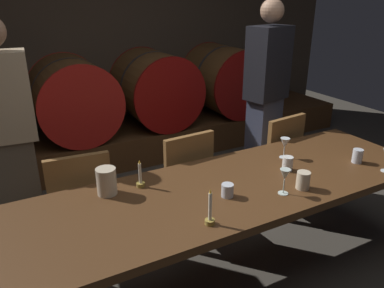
# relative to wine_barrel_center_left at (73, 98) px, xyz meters

# --- Properties ---
(ground_plane) EXTENTS (8.75, 8.75, 0.00)m
(ground_plane) POSITION_rel_wine_barrel_center_left_xyz_m (0.46, -2.38, -0.77)
(ground_plane) COLOR #3F3A33
(back_wall) EXTENTS (6.73, 0.24, 2.70)m
(back_wall) POSITION_rel_wine_barrel_center_left_xyz_m (0.46, 0.55, 0.58)
(back_wall) COLOR #473A2D
(back_wall) RESTS_ON ground
(barrel_shelf) EXTENTS (6.06, 0.90, 0.35)m
(barrel_shelf) POSITION_rel_wine_barrel_center_left_xyz_m (0.46, 0.00, -0.60)
(barrel_shelf) COLOR #4C2D16
(barrel_shelf) RESTS_ON ground
(wine_barrel_center_left) EXTENTS (0.86, 0.92, 0.86)m
(wine_barrel_center_left) POSITION_rel_wine_barrel_center_left_xyz_m (0.00, 0.00, 0.00)
(wine_barrel_center_left) COLOR brown
(wine_barrel_center_left) RESTS_ON barrel_shelf
(wine_barrel_center_right) EXTENTS (0.86, 0.92, 0.86)m
(wine_barrel_center_right) POSITION_rel_wine_barrel_center_left_xyz_m (0.95, 0.00, 0.00)
(wine_barrel_center_right) COLOR brown
(wine_barrel_center_right) RESTS_ON barrel_shelf
(wine_barrel_far_right) EXTENTS (0.86, 0.92, 0.86)m
(wine_barrel_far_right) POSITION_rel_wine_barrel_center_left_xyz_m (1.92, 0.00, 0.00)
(wine_barrel_far_right) COLOR brown
(wine_barrel_far_right) RESTS_ON barrel_shelf
(dining_table) EXTENTS (2.70, 0.84, 0.73)m
(dining_table) POSITION_rel_wine_barrel_center_left_xyz_m (0.44, -2.37, -0.11)
(dining_table) COLOR #4C2D16
(dining_table) RESTS_ON ground
(chair_left) EXTENTS (0.43, 0.43, 0.88)m
(chair_left) POSITION_rel_wine_barrel_center_left_xyz_m (-0.35, -1.72, -0.28)
(chair_left) COLOR brown
(chair_left) RESTS_ON ground
(chair_center) EXTENTS (0.43, 0.43, 0.88)m
(chair_center) POSITION_rel_wine_barrel_center_left_xyz_m (0.42, -1.73, -0.28)
(chair_center) COLOR brown
(chair_center) RESTS_ON ground
(chair_right) EXTENTS (0.44, 0.44, 0.88)m
(chair_right) POSITION_rel_wine_barrel_center_left_xyz_m (1.31, -1.75, -0.28)
(chair_right) COLOR brown
(chair_right) RESTS_ON ground
(guest_left) EXTENTS (0.40, 0.27, 1.70)m
(guest_left) POSITION_rel_wine_barrel_center_left_xyz_m (-0.70, -1.25, 0.10)
(guest_left) COLOR brown
(guest_left) RESTS_ON ground
(guest_right) EXTENTS (0.43, 0.32, 1.78)m
(guest_right) POSITION_rel_wine_barrel_center_left_xyz_m (1.46, -1.39, 0.14)
(guest_right) COLOR #33384C
(guest_right) RESTS_ON ground
(candle_left) EXTENTS (0.05, 0.05, 0.18)m
(candle_left) POSITION_rel_wine_barrel_center_left_xyz_m (-0.06, -2.12, 0.00)
(candle_left) COLOR olive
(candle_left) RESTS_ON dining_table
(candle_right) EXTENTS (0.05, 0.05, 0.20)m
(candle_right) POSITION_rel_wine_barrel_center_left_xyz_m (0.10, -2.66, 0.01)
(candle_right) COLOR olive
(candle_right) RESTS_ON dining_table
(pitcher) EXTENTS (0.12, 0.12, 0.16)m
(pitcher) POSITION_rel_wine_barrel_center_left_xyz_m (-0.26, -2.11, 0.04)
(pitcher) COLOR beige
(pitcher) RESTS_ON dining_table
(wine_glass_left) EXTENTS (0.06, 0.06, 0.16)m
(wine_glass_left) POSITION_rel_wine_barrel_center_left_xyz_m (0.64, -2.60, 0.07)
(wine_glass_left) COLOR silver
(wine_glass_left) RESTS_ON dining_table
(wine_glass_center) EXTENTS (0.07, 0.07, 0.15)m
(wine_glass_center) POSITION_rel_wine_barrel_center_left_xyz_m (0.99, -2.20, 0.06)
(wine_glass_center) COLOR white
(wine_glass_center) RESTS_ON dining_table
(cup_far_left) EXTENTS (0.07, 0.07, 0.08)m
(cup_far_left) POSITION_rel_wine_barrel_center_left_xyz_m (0.33, -2.47, -0.01)
(cup_far_left) COLOR silver
(cup_far_left) RESTS_ON dining_table
(cup_center_left) EXTENTS (0.08, 0.08, 0.11)m
(cup_center_left) POSITION_rel_wine_barrel_center_left_xyz_m (0.78, -2.60, 0.01)
(cup_center_left) COLOR beige
(cup_center_left) RESTS_ON dining_table
(cup_center_right) EXTENTS (0.07, 0.07, 0.10)m
(cup_center_right) POSITION_rel_wine_barrel_center_left_xyz_m (0.87, -2.37, 0.00)
(cup_center_right) COLOR white
(cup_center_right) RESTS_ON dining_table
(cup_far_right) EXTENTS (0.07, 0.07, 0.10)m
(cup_far_right) POSITION_rel_wine_barrel_center_left_xyz_m (1.38, -2.50, 0.00)
(cup_far_right) COLOR silver
(cup_far_right) RESTS_ON dining_table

